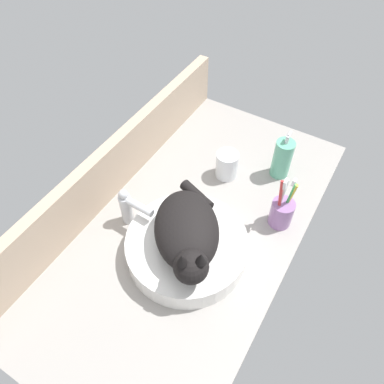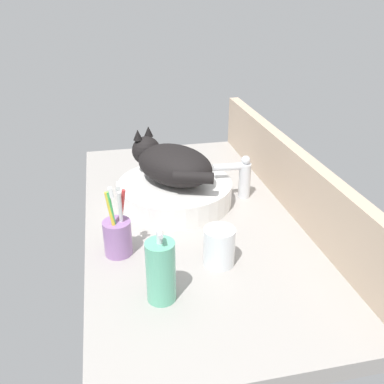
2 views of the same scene
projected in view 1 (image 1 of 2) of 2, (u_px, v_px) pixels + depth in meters
ground_plane at (191, 229)px, 115.04cm from camera, size 115.76×61.28×4.00cm
backsplash_panel at (112, 169)px, 115.94cm from camera, size 115.76×3.60×18.40cm
sink_basin at (187, 247)px, 104.69cm from camera, size 33.98×33.98×6.69cm
cat at (187, 233)px, 96.83cm from camera, size 30.21×28.56×14.00cm
faucet at (129, 207)px, 108.81cm from camera, size 3.60×11.84×13.60cm
soap_dispenser at (282, 159)px, 121.85cm from camera, size 6.16×6.16×17.19cm
toothbrush_cup at (282, 211)px, 110.32cm from camera, size 6.81×6.81×18.72cm
water_glass at (227, 166)px, 123.71cm from camera, size 7.45×7.45×9.35cm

